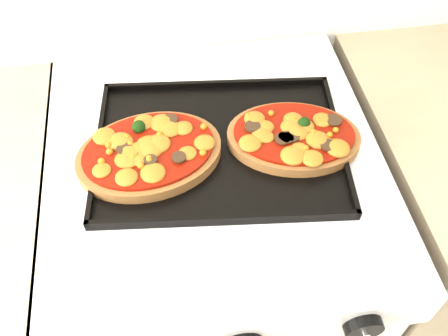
{
  "coord_description": "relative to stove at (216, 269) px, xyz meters",
  "views": [
    {
      "loc": [
        -0.09,
        1.13,
        1.58
      ],
      "look_at": [
        -0.01,
        1.65,
        0.92
      ],
      "focal_mm": 40.0,
      "sensor_mm": 36.0,
      "label": 1
    }
  ],
  "objects": [
    {
      "name": "pizza_right",
      "position": [
        0.14,
        -0.01,
        0.48
      ],
      "size": [
        0.26,
        0.21,
        0.03
      ],
      "primitive_type": null,
      "rotation": [
        0.0,
        0.0,
        -0.21
      ],
      "color": "#946233",
      "rests_on": "baking_tray"
    },
    {
      "name": "knob_right",
      "position": [
        0.18,
        -0.33,
        0.4
      ],
      "size": [
        0.06,
        0.02,
        0.06
      ],
      "primitive_type": "cylinder",
      "rotation": [
        1.57,
        0.0,
        0.0
      ],
      "color": "black",
      "rests_on": "control_panel"
    },
    {
      "name": "control_panel",
      "position": [
        0.0,
        -0.31,
        0.4
      ],
      "size": [
        0.6,
        0.02,
        0.09
      ],
      "primitive_type": "cube",
      "color": "silver",
      "rests_on": "stove"
    },
    {
      "name": "pizza_left",
      "position": [
        -0.11,
        -0.01,
        0.48
      ],
      "size": [
        0.27,
        0.22,
        0.04
      ],
      "primitive_type": null,
      "rotation": [
        0.0,
        0.0,
        0.16
      ],
      "color": "#946233",
      "rests_on": "baking_tray"
    },
    {
      "name": "baking_tray",
      "position": [
        0.01,
        -0.0,
        0.47
      ],
      "size": [
        0.46,
        0.36,
        0.02
      ],
      "primitive_type": "cube",
      "rotation": [
        0.0,
        0.0,
        -0.11
      ],
      "color": "black",
      "rests_on": "stove"
    },
    {
      "name": "stove",
      "position": [
        0.0,
        0.0,
        0.0
      ],
      "size": [
        0.6,
        0.6,
        0.91
      ],
      "primitive_type": "cube",
      "color": "silver",
      "rests_on": "floor"
    }
  ]
}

